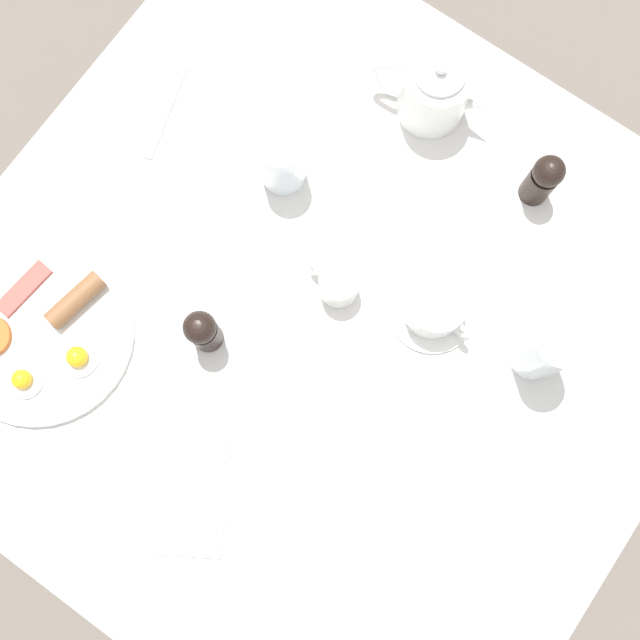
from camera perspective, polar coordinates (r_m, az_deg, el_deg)
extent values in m
plane|color=#70665B|center=(1.88, 0.00, -4.32)|extent=(8.00, 8.00, 0.00)
cube|color=silver|center=(1.15, 0.00, -0.32)|extent=(1.09, 1.08, 0.03)
cylinder|color=brown|center=(1.75, -4.37, 19.95)|extent=(0.04, 0.04, 0.72)
cylinder|color=white|center=(1.20, -20.47, -0.97)|extent=(0.28, 0.28, 0.01)
cylinder|color=white|center=(1.19, -21.60, -4.27)|extent=(0.06, 0.06, 0.00)
sphere|color=yellow|center=(1.18, -21.78, -4.21)|extent=(0.03, 0.03, 0.03)
cylinder|color=white|center=(1.17, -17.87, -2.76)|extent=(0.06, 0.06, 0.00)
sphere|color=yellow|center=(1.16, -18.04, -2.69)|extent=(0.03, 0.03, 0.03)
cylinder|color=brown|center=(1.17, -18.13, 1.47)|extent=(0.05, 0.10, 0.03)
cube|color=#B74C42|center=(1.21, -21.65, 2.24)|extent=(0.04, 0.10, 0.01)
cylinder|color=white|center=(1.21, 8.70, 16.78)|extent=(0.11, 0.11, 0.11)
cylinder|color=white|center=(1.16, 9.15, 18.09)|extent=(0.08, 0.08, 0.01)
sphere|color=white|center=(1.15, 9.26, 18.40)|extent=(0.02, 0.02, 0.02)
cone|color=white|center=(1.20, 12.02, 15.79)|extent=(0.06, 0.03, 0.05)
torus|color=white|center=(1.21, 5.99, 17.76)|extent=(0.09, 0.03, 0.09)
cylinder|color=white|center=(1.15, 8.50, 0.73)|extent=(0.13, 0.13, 0.01)
cylinder|color=white|center=(1.11, 8.76, 1.07)|extent=(0.09, 0.09, 0.06)
cylinder|color=brown|center=(1.12, 8.70, 1.00)|extent=(0.08, 0.08, 0.05)
torus|color=white|center=(1.11, 10.56, -0.68)|extent=(0.05, 0.02, 0.05)
cylinder|color=white|center=(1.10, 16.84, -2.21)|extent=(0.07, 0.07, 0.15)
cylinder|color=white|center=(1.15, -2.92, 12.05)|extent=(0.07, 0.07, 0.12)
cylinder|color=white|center=(1.11, 1.45, 2.69)|extent=(0.06, 0.06, 0.06)
torus|color=white|center=(1.12, 0.06, 3.63)|extent=(0.04, 0.01, 0.04)
cylinder|color=black|center=(1.11, -8.74, -1.03)|extent=(0.05, 0.05, 0.07)
sphere|color=black|center=(1.06, -9.16, -0.57)|extent=(0.05, 0.05, 0.05)
cylinder|color=black|center=(1.20, 16.35, 9.91)|extent=(0.05, 0.05, 0.07)
sphere|color=black|center=(1.16, 17.06, 10.78)|extent=(0.05, 0.05, 0.05)
cube|color=white|center=(1.13, -9.76, -12.96)|extent=(0.18, 0.20, 0.01)
cube|color=silver|center=(1.26, -11.68, 15.27)|extent=(0.06, 0.16, 0.00)
cube|color=silver|center=(1.13, 8.90, -9.33)|extent=(0.08, 0.19, 0.00)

